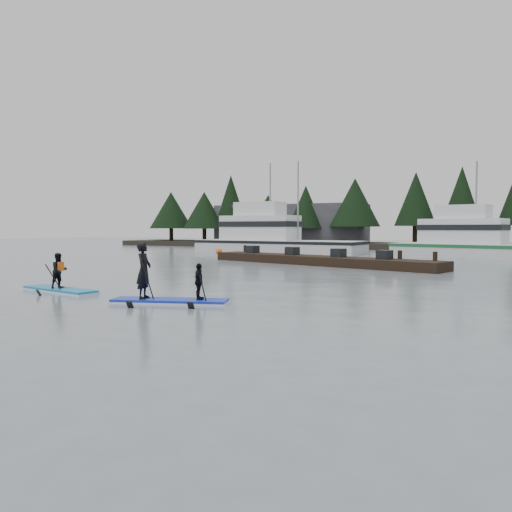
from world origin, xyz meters
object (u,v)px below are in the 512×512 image
at_px(fishing_boat_medium, 479,250).
at_px(paddleboard_solo, 60,280).
at_px(fishing_boat_large, 273,245).
at_px(paddleboard_duo, 164,283).
at_px(floating_dock, 318,260).

relative_size(fishing_boat_medium, paddleboard_solo, 4.00).
bearing_deg(fishing_boat_medium, fishing_boat_large, -167.58).
xyz_separation_m(fishing_boat_large, paddleboard_duo, (9.34, -28.78, -0.07)).
bearing_deg(floating_dock, paddleboard_solo, -86.57).
relative_size(floating_dock, paddleboard_solo, 4.60).
height_order(fishing_boat_large, fishing_boat_medium, fishing_boat_large).
distance_m(fishing_boat_large, paddleboard_duo, 30.26).
relative_size(fishing_boat_large, fishing_boat_medium, 1.14).
distance_m(fishing_boat_large, fishing_boat_medium, 16.94).
height_order(paddleboard_solo, paddleboard_duo, paddleboard_duo).
xyz_separation_m(fishing_boat_large, paddleboard_solo, (4.43, -28.24, -0.24)).
relative_size(fishing_boat_medium, floating_dock, 0.87).
bearing_deg(floating_dock, fishing_boat_large, 142.09).
relative_size(fishing_boat_large, paddleboard_duo, 4.41).
bearing_deg(fishing_boat_medium, paddleboard_duo, -91.69).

